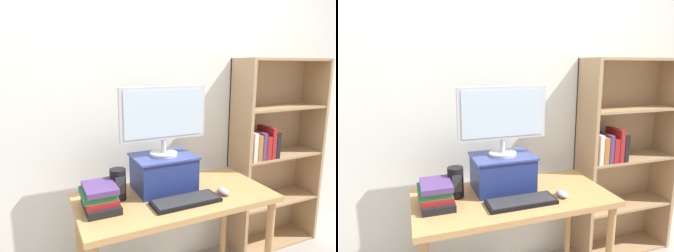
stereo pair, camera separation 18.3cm
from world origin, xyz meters
TOP-DOWN VIEW (x-y plane):
  - back_wall at (0.00, 0.44)m, footprint 7.00×0.08m
  - desk at (0.00, 0.00)m, footprint 1.23×0.61m
  - bookshelf_unit at (1.06, 0.29)m, footprint 0.82×0.28m
  - riser_box at (-0.03, 0.12)m, footprint 0.40×0.30m
  - computer_monitor at (-0.03, 0.11)m, footprint 0.58×0.18m
  - keyboard at (0.01, -0.13)m, footprint 0.42×0.16m
  - computer_mouse at (0.28, -0.12)m, footprint 0.06×0.10m
  - book_stack at (-0.47, 0.02)m, footprint 0.20×0.27m
  - desk_speaker at (-0.34, 0.09)m, footprint 0.10×0.10m

SIDE VIEW (x-z plane):
  - desk at x=0.00m, z-range 0.28..1.05m
  - keyboard at x=0.01m, z-range 0.77..0.79m
  - computer_mouse at x=0.28m, z-range 0.77..0.80m
  - bookshelf_unit at x=1.06m, z-range 0.02..1.64m
  - book_stack at x=-0.47m, z-range 0.76..0.90m
  - desk_speaker at x=-0.34m, z-range 0.77..0.96m
  - riser_box at x=-0.03m, z-range 0.77..1.00m
  - computer_monitor at x=-0.03m, z-range 1.03..1.47m
  - back_wall at x=0.00m, z-range 0.00..2.60m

